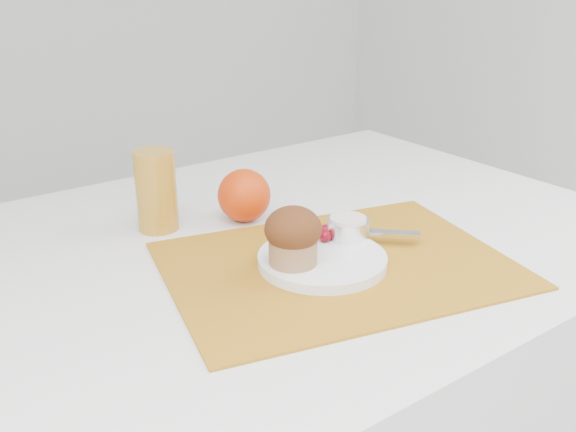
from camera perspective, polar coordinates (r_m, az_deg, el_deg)
placemat at (r=0.89m, az=4.43°, el=-4.35°), size 0.53×0.44×0.00m
plate at (r=0.88m, az=3.06°, el=-3.91°), size 0.19×0.19×0.01m
ramekin at (r=0.94m, az=5.35°, el=-1.07°), size 0.06×0.06×0.03m
cream at (r=0.93m, az=5.37°, el=-0.30°), size 0.07×0.07×0.01m
raspberry_near at (r=0.92m, az=3.32°, el=-1.78°), size 0.02×0.02×0.02m
raspberry_far at (r=0.94m, az=3.32°, el=-1.27°), size 0.02×0.02×0.02m
butter_knife at (r=0.95m, az=5.77°, el=-1.34°), size 0.15×0.15×0.00m
orange at (r=1.03m, az=-3.92°, el=1.84°), size 0.09×0.09×0.09m
juice_glass at (r=1.01m, az=-11.63°, el=2.21°), size 0.06×0.06×0.13m
muffin at (r=0.84m, az=0.45°, el=-1.74°), size 0.08×0.08×0.08m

